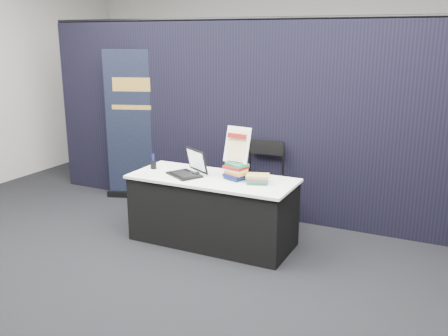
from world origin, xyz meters
TOP-DOWN VIEW (x-y plane):
  - floor at (0.00, 0.00)m, footprint 8.00×8.00m
  - wall_back at (0.00, 4.00)m, footprint 8.00×0.02m
  - drape_partition at (0.00, 1.60)m, footprint 6.00×0.08m
  - display_table at (0.00, 0.55)m, footprint 1.80×0.75m
  - laptop at (-0.30, 0.52)m, footprint 0.46×0.46m
  - mouse at (-0.19, 0.54)m, footprint 0.09×0.13m
  - brochure_left at (-0.69, 0.30)m, footprint 0.29×0.24m
  - brochure_mid at (-0.56, 0.41)m, footprint 0.27×0.20m
  - brochure_right at (-0.36, 0.39)m, footprint 0.28×0.20m
  - pen_cup at (-0.77, 0.57)m, footprint 0.07×0.07m
  - book_stack_tall at (0.26, 0.60)m, footprint 0.26×0.23m
  - book_stack_short at (0.52, 0.55)m, footprint 0.26×0.22m
  - info_sign at (0.26, 0.63)m, footprint 0.30×0.16m
  - pullup_banner at (-1.68, 1.50)m, footprint 0.85×0.39m
  - stacking_chair at (0.26, 1.30)m, footprint 0.47×0.48m

SIDE VIEW (x-z plane):
  - floor at x=0.00m, z-range 0.00..0.00m
  - display_table at x=0.00m, z-range 0.00..0.75m
  - stacking_chair at x=0.26m, z-range 0.06..1.06m
  - brochure_left at x=-0.69m, z-range 0.75..0.75m
  - brochure_mid at x=-0.56m, z-range 0.75..0.75m
  - brochure_right at x=-0.36m, z-range 0.75..0.75m
  - mouse at x=-0.19m, z-range 0.75..0.79m
  - pen_cup at x=-0.77m, z-range 0.75..0.84m
  - book_stack_short at x=0.52m, z-range 0.75..0.84m
  - laptop at x=-0.30m, z-range 0.67..0.96m
  - book_stack_tall at x=0.26m, z-range 0.75..0.93m
  - pullup_banner at x=-1.68m, z-range -0.12..1.93m
  - info_sign at x=0.26m, z-range 0.92..1.31m
  - drape_partition at x=0.00m, z-range 0.00..2.40m
  - wall_back at x=0.00m, z-range 0.00..3.50m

